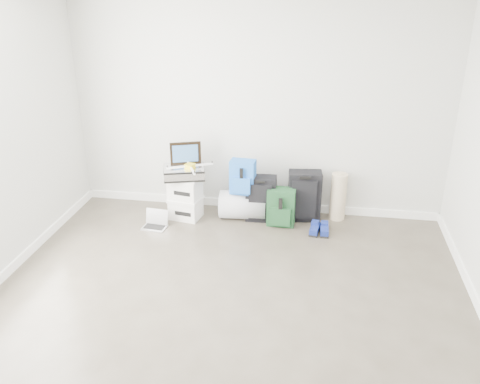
% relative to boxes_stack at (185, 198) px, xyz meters
% --- Properties ---
extents(ground, '(5.00, 5.00, 0.00)m').
position_rel_boxes_stack_xyz_m(ground, '(0.82, -2.09, -0.27)').
color(ground, '#3D372C').
rests_on(ground, ground).
extents(room_envelope, '(4.52, 5.02, 2.71)m').
position_rel_boxes_stack_xyz_m(room_envelope, '(0.82, -2.07, 1.46)').
color(room_envelope, beige).
rests_on(room_envelope, ground).
extents(boxes_stack, '(0.42, 0.36, 0.53)m').
position_rel_boxes_stack_xyz_m(boxes_stack, '(0.00, 0.00, 0.00)').
color(boxes_stack, silver).
rests_on(boxes_stack, ground).
extents(briefcase, '(0.54, 0.46, 0.13)m').
position_rel_boxes_stack_xyz_m(briefcase, '(-0.00, 0.00, 0.33)').
color(briefcase, '#B2B2B7').
rests_on(briefcase, boxes_stack).
extents(painting, '(0.35, 0.14, 0.28)m').
position_rel_boxes_stack_xyz_m(painting, '(-0.00, 0.10, 0.54)').
color(painting, black).
rests_on(painting, briefcase).
extents(drone, '(0.51, 0.51, 0.05)m').
position_rel_boxes_stack_xyz_m(drone, '(0.08, -0.02, 0.42)').
color(drone, yellow).
rests_on(drone, briefcase).
extents(duffel_bag, '(0.58, 0.37, 0.35)m').
position_rel_boxes_stack_xyz_m(duffel_bag, '(0.69, 0.10, -0.09)').
color(duffel_bag, '#989CA1').
rests_on(duffel_bag, ground).
extents(blue_backpack, '(0.31, 0.23, 0.41)m').
position_rel_boxes_stack_xyz_m(blue_backpack, '(0.69, 0.07, 0.28)').
color(blue_backpack, '#1B54B1').
rests_on(blue_backpack, duffel_bag).
extents(large_suitcase, '(0.37, 0.25, 0.56)m').
position_rel_boxes_stack_xyz_m(large_suitcase, '(0.91, 0.09, 0.01)').
color(large_suitcase, black).
rests_on(large_suitcase, ground).
extents(green_backpack, '(0.33, 0.25, 0.46)m').
position_rel_boxes_stack_xyz_m(green_backpack, '(1.17, -0.01, -0.05)').
color(green_backpack, '#14381D').
rests_on(green_backpack, ground).
extents(carry_on, '(0.41, 0.29, 0.61)m').
position_rel_boxes_stack_xyz_m(carry_on, '(1.43, 0.19, 0.04)').
color(carry_on, black).
rests_on(carry_on, ground).
extents(shoes, '(0.23, 0.26, 0.08)m').
position_rel_boxes_stack_xyz_m(shoes, '(1.63, -0.15, -0.23)').
color(shoes, black).
rests_on(shoes, ground).
extents(rolled_rug, '(0.19, 0.19, 0.58)m').
position_rel_boxes_stack_xyz_m(rolled_rug, '(1.83, 0.27, 0.02)').
color(rolled_rug, tan).
rests_on(rolled_rug, ground).
extents(laptop, '(0.29, 0.23, 0.20)m').
position_rel_boxes_stack_xyz_m(laptop, '(-0.30, -0.30, -0.22)').
color(laptop, '#B6B6BB').
rests_on(laptop, ground).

